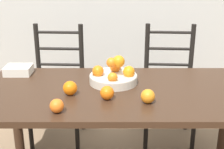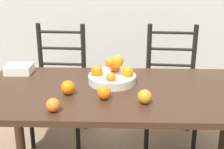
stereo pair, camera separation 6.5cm
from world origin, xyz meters
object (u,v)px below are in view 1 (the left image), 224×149
at_px(orange_loose_0, 146,96).
at_px(chair_right, 168,86).
at_px(chair_left, 56,86).
at_px(book_stack, 17,70).
at_px(orange_loose_3, 69,88).
at_px(orange_loose_1, 55,106).
at_px(orange_loose_2, 106,93).
at_px(fruit_bowl, 112,76).

relative_size(orange_loose_0, chair_right, 0.08).
bearing_deg(chair_left, book_stack, -109.34).
distance_m(orange_loose_0, orange_loose_3, 0.45).
relative_size(orange_loose_0, chair_left, 0.08).
distance_m(orange_loose_1, orange_loose_2, 0.30).
distance_m(fruit_bowl, orange_loose_2, 0.26).
distance_m(orange_loose_3, chair_right, 1.11).
xyz_separation_m(orange_loose_0, orange_loose_1, (-0.47, -0.12, -0.00)).
height_order(chair_left, book_stack, chair_left).
relative_size(chair_left, book_stack, 5.58).
height_order(orange_loose_0, orange_loose_1, orange_loose_0).
bearing_deg(chair_right, chair_left, -175.96).
height_order(orange_loose_0, book_stack, orange_loose_0).
height_order(fruit_bowl, chair_right, chair_right).
bearing_deg(orange_loose_0, orange_loose_2, 167.47).
height_order(fruit_bowl, orange_loose_3, fruit_bowl).
relative_size(orange_loose_3, chair_left, 0.08).
bearing_deg(orange_loose_0, chair_right, 72.37).
bearing_deg(chair_left, fruit_bowl, -48.85).
xyz_separation_m(orange_loose_3, chair_left, (-0.22, 0.79, -0.30)).
bearing_deg(chair_right, orange_loose_3, -128.18).
height_order(orange_loose_3, book_stack, orange_loose_3).
bearing_deg(orange_loose_2, chair_right, 59.36).
xyz_separation_m(chair_left, chair_right, (0.94, -0.00, 0.00)).
relative_size(orange_loose_1, chair_right, 0.07).
bearing_deg(chair_left, chair_right, 3.07).
distance_m(chair_right, book_stack, 1.23).
distance_m(fruit_bowl, book_stack, 0.67).
distance_m(fruit_bowl, orange_loose_0, 0.36).
bearing_deg(chair_left, orange_loose_3, -71.47).
bearing_deg(orange_loose_2, orange_loose_1, -146.72).
bearing_deg(book_stack, chair_left, 67.59).
relative_size(orange_loose_2, chair_right, 0.08).
distance_m(orange_loose_3, chair_left, 0.87).
xyz_separation_m(fruit_bowl, orange_loose_0, (0.18, -0.31, -0.01)).
xyz_separation_m(chair_right, book_stack, (-1.12, -0.43, 0.28)).
distance_m(orange_loose_0, book_stack, 0.95).
bearing_deg(chair_left, orange_loose_2, -60.20).
bearing_deg(orange_loose_0, book_stack, 150.30).
bearing_deg(orange_loose_1, orange_loose_0, 13.80).
xyz_separation_m(fruit_bowl, orange_loose_2, (-0.04, -0.26, -0.01)).
bearing_deg(book_stack, chair_right, 21.16).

